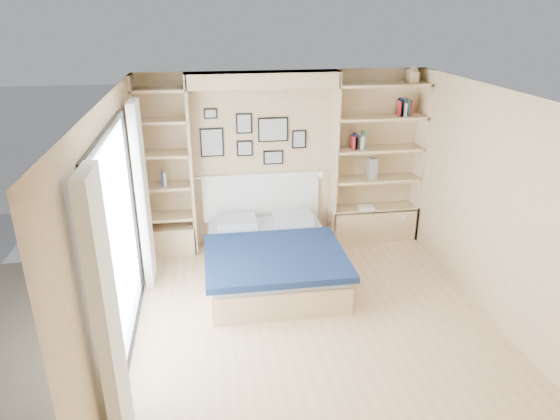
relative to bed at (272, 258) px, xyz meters
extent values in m
plane|color=tan|center=(0.33, -1.14, -0.27)|extent=(4.50, 4.50, 0.00)
plane|color=tan|center=(0.33, 1.11, 0.98)|extent=(4.00, 0.00, 4.00)
plane|color=tan|center=(0.33, -3.39, 0.98)|extent=(4.00, 0.00, 4.00)
plane|color=tan|center=(-1.67, -1.14, 0.98)|extent=(0.00, 4.50, 4.50)
plane|color=tan|center=(2.33, -1.14, 0.98)|extent=(0.00, 4.50, 4.50)
plane|color=white|center=(0.33, -1.14, 2.23)|extent=(4.50, 4.50, 0.00)
cube|color=#D2B481|center=(-0.97, 0.94, 0.98)|extent=(0.04, 0.35, 2.50)
cube|color=#D2B481|center=(1.03, 0.94, 0.98)|extent=(0.04, 0.35, 2.50)
cube|color=#D2B481|center=(0.03, 0.94, 2.13)|extent=(2.00, 0.35, 0.20)
cube|color=#D2B481|center=(2.31, 0.94, 0.98)|extent=(0.04, 0.35, 2.50)
cube|color=#D2B481|center=(-1.65, 0.94, 0.98)|extent=(0.04, 0.35, 2.50)
cube|color=#D2B481|center=(1.68, 0.94, -0.02)|extent=(1.30, 0.35, 0.50)
cube|color=#D2B481|center=(-1.32, 0.94, -0.07)|extent=(0.70, 0.35, 0.40)
cube|color=black|center=(-1.64, -1.14, 1.96)|extent=(0.04, 2.08, 0.06)
cube|color=black|center=(-1.64, -1.14, -0.24)|extent=(0.04, 2.08, 0.06)
cube|color=black|center=(-1.64, -2.16, 0.83)|extent=(0.04, 0.06, 2.20)
cube|color=black|center=(-1.64, -0.12, 0.83)|extent=(0.04, 0.06, 2.20)
cube|color=silver|center=(-1.65, -1.14, 0.85)|extent=(0.01, 2.00, 2.20)
cube|color=white|center=(-1.55, -2.44, 0.88)|extent=(0.10, 0.45, 2.30)
cube|color=white|center=(-1.55, 0.16, 0.88)|extent=(0.10, 0.45, 2.30)
cube|color=#D2B481|center=(1.68, 0.94, 0.23)|extent=(1.30, 0.35, 0.04)
cube|color=#D2B481|center=(1.68, 0.94, 0.68)|extent=(1.30, 0.35, 0.04)
cube|color=#D2B481|center=(1.68, 0.94, 1.13)|extent=(1.30, 0.35, 0.04)
cube|color=#D2B481|center=(1.68, 0.94, 1.58)|extent=(1.30, 0.35, 0.04)
cube|color=#D2B481|center=(1.68, 0.94, 2.03)|extent=(1.30, 0.35, 0.04)
cube|color=#D2B481|center=(-1.32, 0.94, 0.28)|extent=(0.70, 0.35, 0.04)
cube|color=#D2B481|center=(-1.32, 0.94, 0.73)|extent=(0.70, 0.35, 0.04)
cube|color=#D2B481|center=(-1.32, 0.94, 1.18)|extent=(0.70, 0.35, 0.04)
cube|color=#D2B481|center=(-1.32, 0.94, 1.63)|extent=(0.70, 0.35, 0.04)
cube|color=#D2B481|center=(-1.32, 0.94, 2.03)|extent=(0.70, 0.35, 0.04)
cube|color=#D2B481|center=(0.00, -0.01, -0.10)|extent=(1.59, 1.99, 0.35)
cube|color=#B2B7C2|center=(0.00, -0.01, 0.13)|extent=(1.55, 1.95, 0.10)
cube|color=#101F40|center=(0.00, -0.35, 0.20)|extent=(1.69, 1.40, 0.08)
cube|color=#B2B7C2|center=(-0.40, 0.68, 0.24)|extent=(0.55, 0.40, 0.12)
cube|color=#B2B7C2|center=(0.40, 0.68, 0.24)|extent=(0.55, 0.40, 0.12)
cube|color=white|center=(0.00, 1.08, 0.45)|extent=(1.69, 0.04, 0.70)
cube|color=black|center=(-0.67, 1.09, 1.28)|extent=(0.32, 0.02, 0.40)
cube|color=gray|center=(-0.67, 1.08, 1.28)|extent=(0.28, 0.01, 0.36)
cube|color=black|center=(-0.22, 1.09, 1.53)|extent=(0.22, 0.02, 0.28)
cube|color=gray|center=(-0.22, 1.08, 1.53)|extent=(0.18, 0.01, 0.24)
cube|color=black|center=(-0.22, 1.09, 1.18)|extent=(0.22, 0.02, 0.22)
cube|color=gray|center=(-0.22, 1.08, 1.18)|extent=(0.18, 0.01, 0.18)
cube|color=black|center=(0.18, 1.09, 1.43)|extent=(0.42, 0.02, 0.34)
cube|color=gray|center=(0.18, 1.08, 1.43)|extent=(0.38, 0.01, 0.30)
cube|color=black|center=(0.18, 1.09, 1.03)|extent=(0.28, 0.02, 0.20)
cube|color=gray|center=(0.18, 1.08, 1.03)|extent=(0.24, 0.01, 0.16)
cube|color=black|center=(0.55, 1.09, 1.28)|extent=(0.20, 0.02, 0.26)
cube|color=gray|center=(0.55, 1.08, 1.28)|extent=(0.16, 0.01, 0.22)
cube|color=black|center=(-0.67, 1.09, 1.68)|extent=(0.18, 0.02, 0.14)
cube|color=gray|center=(-0.67, 1.08, 1.68)|extent=(0.14, 0.01, 0.10)
cylinder|color=silver|center=(-0.83, 0.86, 0.85)|extent=(0.20, 0.02, 0.02)
cone|color=white|center=(-0.73, 0.86, 0.83)|extent=(0.13, 0.12, 0.15)
cylinder|color=silver|center=(0.89, 0.86, 0.85)|extent=(0.20, 0.02, 0.02)
cone|color=white|center=(0.79, 0.86, 0.83)|extent=(0.13, 0.12, 0.15)
cube|color=#A51E1E|center=(1.29, 0.93, 1.24)|extent=(0.02, 0.15, 0.19)
cube|color=navy|center=(1.32, 0.93, 1.26)|extent=(0.03, 0.15, 0.22)
cube|color=black|center=(1.32, 0.93, 1.24)|extent=(0.03, 0.15, 0.19)
cube|color=#BFB28C|center=(1.41, 0.93, 1.24)|extent=(0.04, 0.15, 0.19)
cube|color=#26593F|center=(1.44, 0.93, 1.27)|extent=(0.03, 0.15, 0.25)
cube|color=#A51E1E|center=(1.94, 0.93, 1.70)|extent=(0.02, 0.15, 0.20)
cube|color=navy|center=(1.96, 0.93, 1.72)|extent=(0.03, 0.15, 0.24)
cube|color=black|center=(1.95, 0.93, 1.71)|extent=(0.03, 0.15, 0.22)
cube|color=#BFB28C|center=(2.00, 0.93, 1.69)|extent=(0.04, 0.15, 0.18)
cube|color=#245347|center=(2.06, 0.93, 1.71)|extent=(0.03, 0.15, 0.23)
cube|color=#A51E1E|center=(2.07, 0.93, 1.71)|extent=(0.03, 0.15, 0.22)
cube|color=navy|center=(-1.36, 0.93, 0.84)|extent=(0.02, 0.15, 0.19)
cube|color=#BFB28C|center=(-1.33, 0.93, 0.84)|extent=(0.03, 0.15, 0.19)
cube|color=#D2B481|center=(2.08, 0.93, 2.12)|extent=(0.13, 0.13, 0.15)
cone|color=#D2B481|center=(2.08, 0.93, 2.24)|extent=(0.20, 0.20, 0.08)
cube|color=slate|center=(1.61, 0.93, 0.85)|extent=(0.12, 0.12, 0.30)
cube|color=white|center=(1.53, 0.88, 0.26)|extent=(0.22, 0.16, 0.03)
camera|label=1|loc=(-0.76, -5.68, 3.00)|focal=32.00mm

